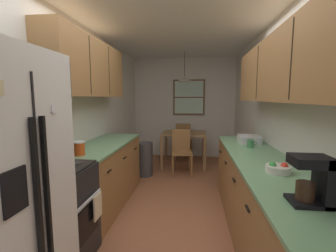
# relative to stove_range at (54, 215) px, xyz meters

# --- Properties ---
(ground_plane) EXTENTS (12.00, 12.00, 0.00)m
(ground_plane) POSITION_rel_stove_range_xyz_m (0.99, 1.52, -0.47)
(ground_plane) COLOR #995B3D
(wall_left) EXTENTS (0.10, 9.00, 2.55)m
(wall_left) POSITION_rel_stove_range_xyz_m (-0.36, 1.52, 0.80)
(wall_left) COLOR silver
(wall_left) RESTS_ON ground
(wall_right) EXTENTS (0.10, 9.00, 2.55)m
(wall_right) POSITION_rel_stove_range_xyz_m (2.34, 1.52, 0.80)
(wall_right) COLOR silver
(wall_right) RESTS_ON ground
(wall_back) EXTENTS (4.40, 0.10, 2.55)m
(wall_back) POSITION_rel_stove_range_xyz_m (0.99, 4.17, 0.80)
(wall_back) COLOR silver
(wall_back) RESTS_ON ground
(ceiling_slab) EXTENTS (4.40, 9.00, 0.08)m
(ceiling_slab) POSITION_rel_stove_range_xyz_m (0.99, 1.52, 2.12)
(ceiling_slab) COLOR white
(stove_range) EXTENTS (0.66, 0.61, 1.10)m
(stove_range) POSITION_rel_stove_range_xyz_m (0.00, 0.00, 0.00)
(stove_range) COLOR black
(stove_range) RESTS_ON ground
(microwave_over_range) EXTENTS (0.39, 0.57, 0.34)m
(microwave_over_range) POSITION_rel_stove_range_xyz_m (-0.11, 0.00, 1.23)
(microwave_over_range) COLOR black
(counter_left) EXTENTS (0.64, 1.78, 0.90)m
(counter_left) POSITION_rel_stove_range_xyz_m (-0.01, 1.19, -0.02)
(counter_left) COLOR olive
(counter_left) RESTS_ON ground
(upper_cabinets_left) EXTENTS (0.33, 1.86, 0.75)m
(upper_cabinets_left) POSITION_rel_stove_range_xyz_m (-0.15, 1.14, 1.46)
(upper_cabinets_left) COLOR olive
(counter_right) EXTENTS (0.64, 3.14, 0.90)m
(counter_right) POSITION_rel_stove_range_xyz_m (1.99, 0.49, -0.02)
(counter_right) COLOR olive
(counter_right) RESTS_ON ground
(upper_cabinets_right) EXTENTS (0.33, 2.82, 0.64)m
(upper_cabinets_right) POSITION_rel_stove_range_xyz_m (2.13, 0.44, 1.35)
(upper_cabinets_right) COLOR olive
(dining_table) EXTENTS (0.97, 0.79, 0.76)m
(dining_table) POSITION_rel_stove_range_xyz_m (1.04, 3.27, 0.17)
(dining_table) COLOR olive
(dining_table) RESTS_ON ground
(dining_chair_near) EXTENTS (0.45, 0.45, 0.90)m
(dining_chair_near) POSITION_rel_stove_range_xyz_m (1.02, 2.67, 0.03)
(dining_chair_near) COLOR olive
(dining_chair_near) RESTS_ON ground
(dining_chair_far) EXTENTS (0.43, 0.43, 0.90)m
(dining_chair_far) POSITION_rel_stove_range_xyz_m (1.00, 3.88, 0.03)
(dining_chair_far) COLOR olive
(dining_chair_far) RESTS_ON ground
(pendant_light) EXTENTS (0.34, 0.34, 0.66)m
(pendant_light) POSITION_rel_stove_range_xyz_m (1.04, 3.27, 1.47)
(pendant_light) COLOR black
(back_window) EXTENTS (0.81, 0.05, 0.90)m
(back_window) POSITION_rel_stove_range_xyz_m (1.12, 4.09, 1.07)
(back_window) COLOR brown
(trash_bin) EXTENTS (0.33, 0.33, 0.66)m
(trash_bin) POSITION_rel_stove_range_xyz_m (0.29, 2.49, -0.14)
(trash_bin) COLOR #3F3F42
(trash_bin) RESTS_ON ground
(storage_canister) EXTENTS (0.12, 0.12, 0.16)m
(storage_canister) POSITION_rel_stove_range_xyz_m (-0.01, 0.52, 0.51)
(storage_canister) COLOR #D84C19
(storage_canister) RESTS_ON counter_left
(dish_towel) EXTENTS (0.02, 0.16, 0.24)m
(dish_towel) POSITION_rel_stove_range_xyz_m (0.35, 0.15, 0.03)
(dish_towel) COLOR beige
(coffee_maker) EXTENTS (0.22, 0.18, 0.30)m
(coffee_maker) POSITION_rel_stove_range_xyz_m (1.99, -0.44, 0.58)
(coffee_maker) COLOR black
(coffee_maker) RESTS_ON counter_right
(mug_by_coffeemaker) EXTENTS (0.12, 0.08, 0.10)m
(mug_by_coffeemaker) POSITION_rel_stove_range_xyz_m (2.00, 1.15, 0.48)
(mug_by_coffeemaker) COLOR #3F7F4C
(mug_by_coffeemaker) RESTS_ON counter_right
(fruit_bowl) EXTENTS (0.21, 0.21, 0.09)m
(fruit_bowl) POSITION_rel_stove_range_xyz_m (1.99, 0.16, 0.47)
(fruit_bowl) COLOR silver
(fruit_bowl) RESTS_ON counter_right
(dish_rack) EXTENTS (0.28, 0.34, 0.10)m
(dish_rack) POSITION_rel_stove_range_xyz_m (2.05, 1.49, 0.48)
(dish_rack) COLOR silver
(dish_rack) RESTS_ON counter_right
(table_serving_bowl) EXTENTS (0.19, 0.19, 0.06)m
(table_serving_bowl) POSITION_rel_stove_range_xyz_m (0.94, 3.23, 0.31)
(table_serving_bowl) COLOR #E0D14C
(table_serving_bowl) RESTS_ON dining_table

